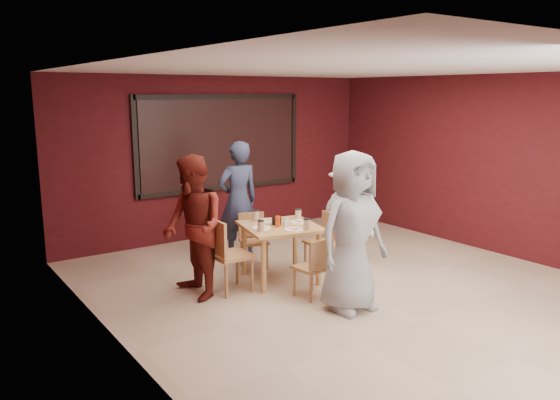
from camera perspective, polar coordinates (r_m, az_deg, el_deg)
floor at (r=7.21m, az=7.87°, el=-9.33°), size 7.00×7.00×0.00m
window_blinds at (r=9.60m, az=-6.09°, el=5.95°), size 3.00×0.02×1.50m
dining_table at (r=7.34m, az=0.04°, el=-3.36°), size 1.16×1.16×0.92m
chair_front at (r=6.76m, az=3.70°, el=-6.75°), size 0.40×0.40×0.77m
chair_back at (r=7.98m, az=-2.84°, el=-3.86°), size 0.48×0.48×0.79m
chair_left at (r=6.94m, az=-5.68°, el=-5.35°), size 0.47×0.47×0.96m
chair_right at (r=7.89m, az=4.69°, el=-3.94°), size 0.41×0.41×0.81m
diner_front at (r=6.33m, az=7.53°, el=-3.31°), size 0.93×0.61×1.88m
diner_back at (r=8.31m, az=-4.39°, el=-0.04°), size 0.69×0.49×1.80m
diner_left at (r=6.76m, az=-9.03°, el=-2.85°), size 0.72×0.90×1.78m
diner_right at (r=8.17m, az=7.02°, el=-1.28°), size 0.63×1.02×1.53m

